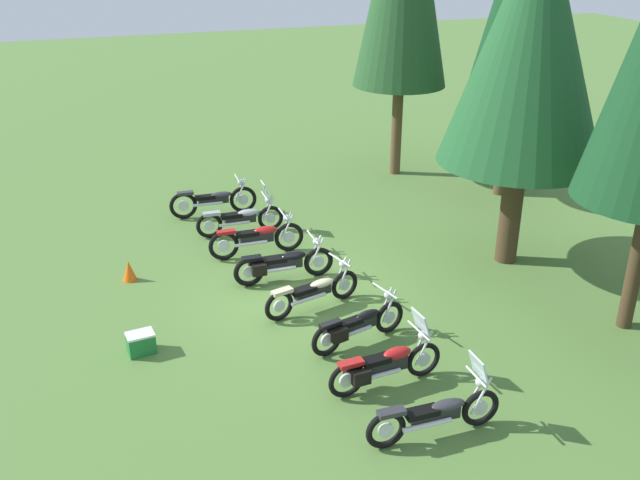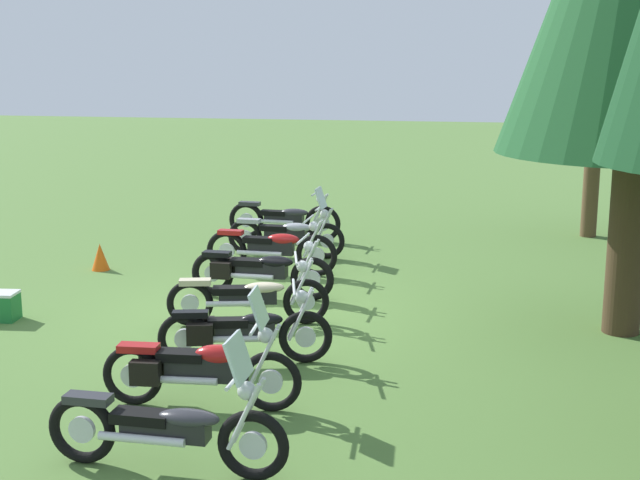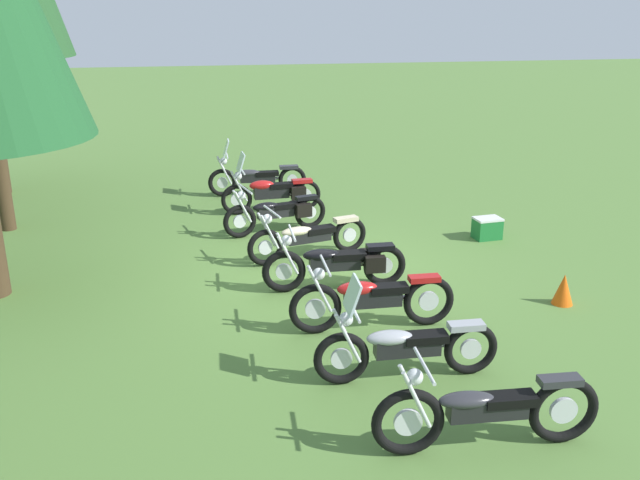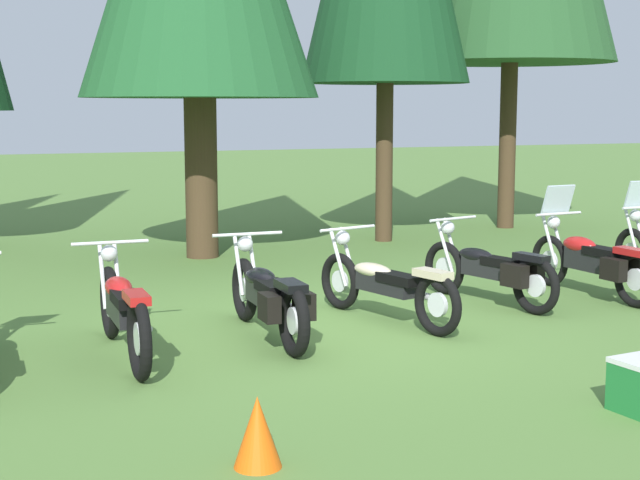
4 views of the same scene
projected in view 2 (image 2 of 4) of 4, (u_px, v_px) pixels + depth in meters
The scene contains 11 objects.
ground_plane at pixel (257, 312), 13.00m from camera, with size 80.00×80.00×0.00m, color #547A38.
motorcycle_0 at pixel (285, 219), 18.03m from camera, with size 0.72×2.42×1.03m.
motorcycle_1 at pixel (287, 233), 16.52m from camera, with size 0.69×2.30×1.35m.
motorcycle_2 at pixel (272, 248), 15.17m from camera, with size 0.76×2.37×1.02m.
motorcycle_3 at pixel (259, 270), 13.70m from camera, with size 0.78×2.33×1.00m.
motorcycle_4 at pixel (249, 296), 12.28m from camera, with size 0.88×2.26×0.98m.
motorcycle_5 at pixel (241, 331), 10.71m from camera, with size 0.89×2.12×0.99m.
motorcycle_6 at pixel (198, 367), 9.35m from camera, with size 0.72×2.20×1.35m.
motorcycle_7 at pixel (169, 427), 7.90m from camera, with size 0.60×2.33×1.34m.
picnic_cooler at pixel (0, 306), 12.56m from camera, with size 0.42×0.55×0.42m.
traffic_cone at pixel (100, 257), 15.51m from camera, with size 0.32×0.32×0.48m, color #EA590F.
Camera 2 is at (12.08, 3.37, 3.74)m, focal length 48.79 mm.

